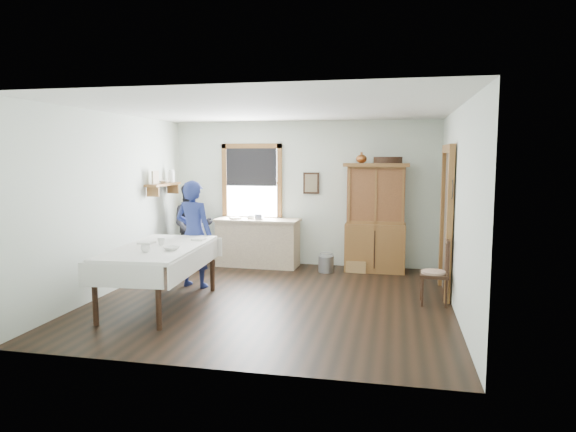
{
  "coord_description": "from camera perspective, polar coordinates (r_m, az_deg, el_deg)",
  "views": [
    {
      "loc": [
        1.7,
        -7.0,
        2.05
      ],
      "look_at": [
        0.16,
        0.3,
        1.18
      ],
      "focal_mm": 32.0,
      "sensor_mm": 36.0,
      "label": 1
    }
  ],
  "objects": [
    {
      "name": "room",
      "position": [
        7.24,
        -1.74,
        1.11
      ],
      "size": [
        5.01,
        5.01,
        2.7
      ],
      "color": "black",
      "rests_on": "ground"
    },
    {
      "name": "woman_blue",
      "position": [
        8.17,
        -10.41,
        -2.41
      ],
      "size": [
        0.62,
        0.47,
        1.56
      ],
      "primitive_type": "imported",
      "rotation": [
        0.0,
        0.0,
        2.97
      ],
      "color": "navy",
      "rests_on": "room"
    },
    {
      "name": "table_bowl",
      "position": [
        6.86,
        -12.83,
        -3.5
      ],
      "size": [
        0.28,
        0.28,
        0.05
      ],
      "primitive_type": "imported",
      "rotation": [
        0.0,
        0.0,
        -0.37
      ],
      "color": "white",
      "rests_on": "dining_table"
    },
    {
      "name": "table_cup_b",
      "position": [
        7.27,
        -13.93,
        -2.8
      ],
      "size": [
        0.12,
        0.12,
        0.1
      ],
      "primitive_type": "imported",
      "rotation": [
        0.0,
        0.0,
        0.15
      ],
      "color": "white",
      "rests_on": "dining_table"
    },
    {
      "name": "china_hutch",
      "position": [
        9.24,
        9.71,
        -0.19
      ],
      "size": [
        1.14,
        0.55,
        1.93
      ],
      "primitive_type": "cube",
      "rotation": [
        0.0,
        0.0,
        -0.01
      ],
      "color": "olive",
      "rests_on": "room"
    },
    {
      "name": "window",
      "position": [
        9.85,
        -4.04,
        4.2
      ],
      "size": [
        1.18,
        0.07,
        1.48
      ],
      "color": "white",
      "rests_on": "room"
    },
    {
      "name": "wicker_basket",
      "position": [
        9.27,
        7.66,
        -5.52
      ],
      "size": [
        0.38,
        0.28,
        0.21
      ],
      "primitive_type": "cube",
      "rotation": [
        0.0,
        0.0,
        -0.08
      ],
      "color": "tan",
      "rests_on": "room"
    },
    {
      "name": "table_cup_a",
      "position": [
        6.79,
        -15.52,
        -3.49
      ],
      "size": [
        0.14,
        0.14,
        0.1
      ],
      "primitive_type": "imported",
      "rotation": [
        0.0,
        0.0,
        0.1
      ],
      "color": "white",
      "rests_on": "dining_table"
    },
    {
      "name": "framed_picture",
      "position": [
        9.6,
        2.58,
        3.66
      ],
      "size": [
        0.3,
        0.04,
        0.4
      ],
      "primitive_type": "cube",
      "color": "#341F12",
      "rests_on": "room"
    },
    {
      "name": "dining_table",
      "position": [
        7.27,
        -14.02,
        -6.53
      ],
      "size": [
        1.23,
        2.15,
        0.83
      ],
      "primitive_type": "cube",
      "rotation": [
        0.0,
        0.0,
        0.07
      ],
      "color": "white",
      "rests_on": "room"
    },
    {
      "name": "pail",
      "position": [
        9.18,
        4.25,
        -5.33
      ],
      "size": [
        0.36,
        0.36,
        0.29
      ],
      "primitive_type": "cube",
      "rotation": [
        0.0,
        0.0,
        -0.41
      ],
      "color": "gray",
      "rests_on": "room"
    },
    {
      "name": "figure_dark",
      "position": [
        9.66,
        -10.59,
        -1.37
      ],
      "size": [
        0.86,
        0.77,
        1.44
      ],
      "primitive_type": "imported",
      "rotation": [
        0.0,
        0.0,
        0.4
      ],
      "color": "black",
      "rests_on": "room"
    },
    {
      "name": "spindle_chair",
      "position": [
        7.42,
        15.93,
        -5.96
      ],
      "size": [
        0.45,
        0.45,
        0.92
      ],
      "primitive_type": "cube",
      "rotation": [
        0.0,
        0.0,
        -0.05
      ],
      "color": "#341F12",
      "rests_on": "room"
    },
    {
      "name": "counter_bowl",
      "position": [
        9.58,
        -4.18,
        -0.14
      ],
      "size": [
        0.19,
        0.19,
        0.06
      ],
      "primitive_type": "imported",
      "rotation": [
        0.0,
        0.0,
        -0.05
      ],
      "color": "white",
      "rests_on": "work_counter"
    },
    {
      "name": "work_counter",
      "position": [
        9.62,
        -3.36,
        -2.96
      ],
      "size": [
        1.58,
        0.65,
        0.89
      ],
      "primitive_type": "cube",
      "rotation": [
        0.0,
        0.0,
        -0.04
      ],
      "color": "#CAB78C",
      "rests_on": "room"
    },
    {
      "name": "doorway",
      "position": [
        7.94,
        17.28,
        -0.06
      ],
      "size": [
        0.09,
        1.14,
        2.22
      ],
      "color": "#443C31",
      "rests_on": "room"
    },
    {
      "name": "counter_book",
      "position": [
        9.6,
        -6.49,
        -0.26
      ],
      "size": [
        0.26,
        0.28,
        0.02
      ],
      "primitive_type": "imported",
      "rotation": [
        0.0,
        0.0,
        0.53
      ],
      "color": "#76694F",
      "rests_on": "work_counter"
    },
    {
      "name": "wall_shelf",
      "position": [
        9.47,
        -13.61,
        3.58
      ],
      "size": [
        0.24,
        1.0,
        0.44
      ],
      "color": "olive",
      "rests_on": "room"
    },
    {
      "name": "shelf_bowl",
      "position": [
        9.48,
        -13.58,
        3.73
      ],
      "size": [
        0.22,
        0.22,
        0.05
      ],
      "primitive_type": "imported",
      "color": "white",
      "rests_on": "wall_shelf"
    },
    {
      "name": "rug_beater",
      "position": [
        7.35,
        17.78,
        3.77
      ],
      "size": [
        0.01,
        0.27,
        0.27
      ],
      "primitive_type": "torus",
      "rotation": [
        0.0,
        1.57,
        0.0
      ],
      "color": "black",
      "rests_on": "room"
    }
  ]
}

